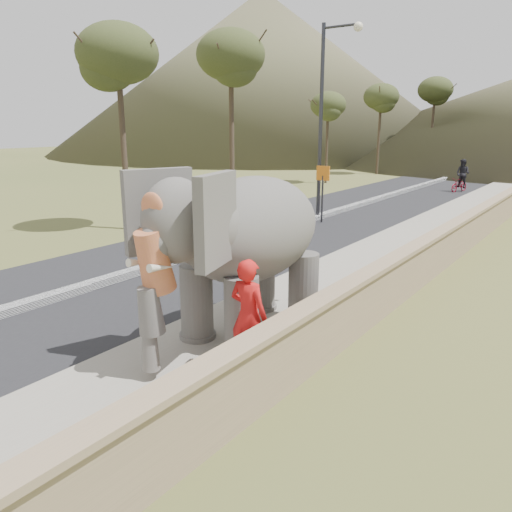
% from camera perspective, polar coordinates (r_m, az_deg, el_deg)
% --- Properties ---
extents(ground, '(160.00, 160.00, 0.00)m').
position_cam_1_polar(ground, '(9.65, -2.65, -10.22)').
color(ground, olive).
rests_on(ground, ground).
extents(road, '(7.00, 120.00, 0.03)m').
position_cam_1_polar(road, '(20.23, 3.84, 3.22)').
color(road, black).
rests_on(road, ground).
extents(median, '(0.35, 120.00, 0.22)m').
position_cam_1_polar(median, '(20.21, 3.85, 3.49)').
color(median, black).
rests_on(median, ground).
extents(walkway, '(3.00, 120.00, 0.15)m').
position_cam_1_polar(walkway, '(18.14, 17.36, 1.40)').
color(walkway, '#9E9687').
rests_on(walkway, ground).
extents(parapet, '(0.30, 120.00, 1.10)m').
position_cam_1_polar(parapet, '(17.61, 22.55, 2.13)').
color(parapet, tan).
rests_on(parapet, ground).
extents(lamppost, '(1.76, 0.36, 8.00)m').
position_cam_1_polar(lamppost, '(21.69, 8.22, 16.80)').
color(lamppost, '#333338').
rests_on(lamppost, ground).
extents(signboard, '(0.60, 0.08, 2.40)m').
position_cam_1_polar(signboard, '(21.23, 7.63, 8.13)').
color(signboard, '#2D2D33').
rests_on(signboard, ground).
extents(hill_left, '(60.00, 60.00, 22.00)m').
position_cam_1_polar(hill_left, '(75.89, 0.72, 20.11)').
color(hill_left, brown).
rests_on(hill_left, ground).
extents(elephant_and_man, '(2.48, 4.47, 3.17)m').
position_cam_1_polar(elephant_and_man, '(9.50, -0.44, 0.46)').
color(elephant_and_man, slate).
rests_on(elephant_and_man, ground).
extents(motorcyclist, '(1.12, 1.70, 2.01)m').
position_cam_1_polar(motorcyclist, '(33.46, 22.41, 8.17)').
color(motorcyclist, maroon).
rests_on(motorcyclist, ground).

